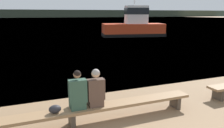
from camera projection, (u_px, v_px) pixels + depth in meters
The scene contains 7 objects.
water_surface at pixel (29, 19), 116.66m from camera, with size 240.00×240.00×0.00m, color #386084.
far_shoreline at pixel (28, 14), 146.31m from camera, with size 600.00×12.00×5.13m, color #384233.
bench_main at pixel (72, 113), 5.53m from camera, with size 6.98×0.47×0.45m.
person_left at pixel (78, 93), 5.48m from camera, with size 0.44×0.39×1.03m.
person_right at pixel (96, 90), 5.65m from camera, with size 0.44×0.39×1.02m.
shopping_bag at pixel (55, 109), 5.33m from camera, with size 0.30×0.22×0.20m.
tugboat_red at pixel (134, 27), 27.43m from camera, with size 8.17×4.46×7.11m.
Camera 1 is at (-2.01, -1.88, 2.84)m, focal length 35.00 mm.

